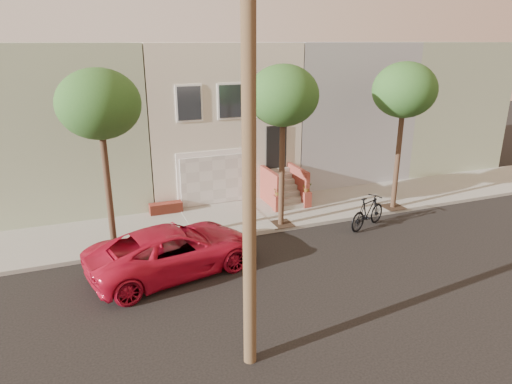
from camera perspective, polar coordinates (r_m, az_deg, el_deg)
name	(u,v)px	position (r m, az deg, el deg)	size (l,w,h in m)	color
ground	(302,276)	(14.97, 5.82, -10.46)	(90.00, 90.00, 0.00)	black
sidewalk	(246,217)	(19.38, -1.33, -3.14)	(40.00, 3.70, 0.15)	gray
house_row	(206,114)	(23.86, -6.27, 9.78)	(33.10, 11.70, 7.00)	beige
tree_left	(99,105)	(15.63, -19.16, 10.27)	(2.70, 2.57, 6.30)	#2D2116
tree_mid	(283,97)	(17.16, 3.44, 11.89)	(2.70, 2.57, 6.30)	#2D2116
tree_right	(405,91)	(20.08, 18.20, 11.99)	(2.70, 2.57, 6.30)	#2D2116
pickup_truck	(174,250)	(15.06, -10.29, -7.19)	(2.56, 5.56, 1.54)	#B9122D
motorcycle	(368,212)	(18.80, 13.90, -2.46)	(0.63, 2.24, 1.34)	black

